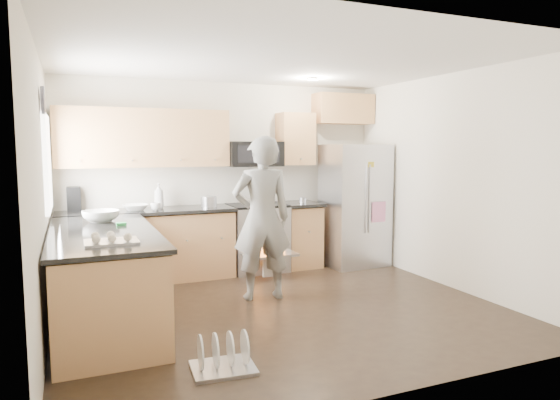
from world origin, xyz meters
name	(u,v)px	position (x,y,z in m)	size (l,w,h in m)	color
ground	(281,309)	(0.00, 0.00, 0.00)	(4.50, 4.50, 0.00)	black
room_shell	(277,151)	(-0.04, 0.02, 1.67)	(4.54, 4.04, 2.62)	silver
back_cabinet_run	(189,204)	(-0.58, 1.75, 0.96)	(4.45, 0.64, 2.50)	#BD7F4B
peninsula	(104,277)	(-1.75, 0.25, 0.47)	(0.96, 2.36, 1.04)	#BD7F4B
stove_range	(257,222)	(0.35, 1.69, 0.68)	(0.76, 0.97, 1.79)	#B7B7BC
refrigerator	(355,205)	(1.77, 1.45, 0.88)	(0.89, 0.71, 1.75)	#B7B7BC
person	(262,218)	(-0.04, 0.45, 0.92)	(0.67, 0.44, 1.84)	gray
dish_rack	(223,360)	(-0.98, -1.16, 0.08)	(0.51, 0.42, 0.30)	#B7B7BC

